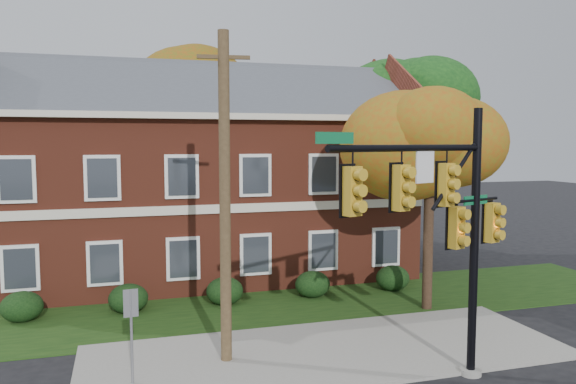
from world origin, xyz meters
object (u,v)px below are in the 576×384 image
object	(u,v)px
hedge_left	(128,298)
traffic_signal	(444,216)
apartment_building	(203,167)
tree_near_right	(438,127)
utility_pole	(225,198)
tree_right_rear	(415,104)
hedge_far_left	(22,307)
hedge_right	(313,284)
hedge_center	(225,291)
sign_post	(131,321)
tree_far_rear	(206,96)
hedge_far_right	(393,278)

from	to	relation	value
hedge_left	traffic_signal	world-z (taller)	traffic_signal
apartment_building	tree_near_right	bearing A→B (deg)	-48.23
utility_pole	tree_right_rear	bearing A→B (deg)	51.38
apartment_building	hedge_far_left	bearing A→B (deg)	-143.11
hedge_far_left	tree_right_rear	distance (m)	20.75
hedge_left	tree_near_right	bearing A→B (deg)	-14.81
hedge_right	tree_near_right	world-z (taller)	tree_near_right
hedge_left	hedge_center	distance (m)	3.50
apartment_building	tree_right_rear	size ratio (longest dim) A/B	1.77
tree_right_rear	sign_post	world-z (taller)	tree_right_rear
hedge_left	tree_far_rear	bearing A→B (deg)	69.71
sign_post	tree_right_rear	bearing A→B (deg)	35.15
apartment_building	hedge_left	xyz separation A→B (m)	(-3.50, -5.25, -4.46)
tree_near_right	utility_pole	xyz separation A→B (m)	(-8.18, -2.68, -2.07)
hedge_center	tree_right_rear	bearing A→B (deg)	28.37
hedge_left	tree_right_rear	size ratio (longest dim) A/B	0.13
hedge_left	hedge_right	bearing A→B (deg)	0.00
hedge_center	traffic_signal	distance (m)	10.19
hedge_right	sign_post	world-z (taller)	sign_post
apartment_building	hedge_far_right	distance (m)	9.82
hedge_center	sign_post	bearing A→B (deg)	-118.80
hedge_right	hedge_far_left	bearing A→B (deg)	180.00
traffic_signal	utility_pole	distance (m)	5.75
sign_post	tree_far_rear	bearing A→B (deg)	71.07
hedge_left	tree_right_rear	world-z (taller)	tree_right_rear
tree_far_rear	apartment_building	bearing A→B (deg)	-99.71
hedge_right	utility_pole	size ratio (longest dim) A/B	0.15
hedge_far_right	tree_far_rear	size ratio (longest dim) A/B	0.12
apartment_building	sign_post	xyz separation A→B (m)	(-3.50, -11.62, -3.30)
hedge_far_left	tree_right_rear	xyz separation A→B (m)	(18.31, 6.11, 7.60)
hedge_far_left	traffic_signal	bearing A→B (deg)	-38.40
apartment_building	tree_near_right	distance (m)	10.97
hedge_far_left	tree_far_rear	world-z (taller)	tree_far_rear
hedge_center	utility_pole	distance (m)	6.93
tree_far_rear	hedge_right	bearing A→B (deg)	-80.64
hedge_left	sign_post	bearing A→B (deg)	-90.00
hedge_center	sign_post	distance (m)	7.36
hedge_left	tree_far_rear	world-z (taller)	tree_far_rear
hedge_right	apartment_building	bearing A→B (deg)	123.67
hedge_right	tree_right_rear	world-z (taller)	tree_right_rear
hedge_far_left	tree_near_right	bearing A→B (deg)	-11.27
hedge_left	hedge_right	size ratio (longest dim) A/B	1.00
hedge_left	tree_right_rear	bearing A→B (deg)	22.42
traffic_signal	sign_post	world-z (taller)	traffic_signal
hedge_far_left	tree_near_right	xyz separation A→B (m)	(14.22, -2.83, 6.14)
apartment_building	hedge_far_right	xyz separation A→B (m)	(7.00, -5.25, -4.46)
hedge_center	utility_pole	world-z (taller)	utility_pole
apartment_building	hedge_center	bearing A→B (deg)	-90.00
tree_near_right	traffic_signal	distance (m)	7.08
hedge_far_left	hedge_left	world-z (taller)	same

